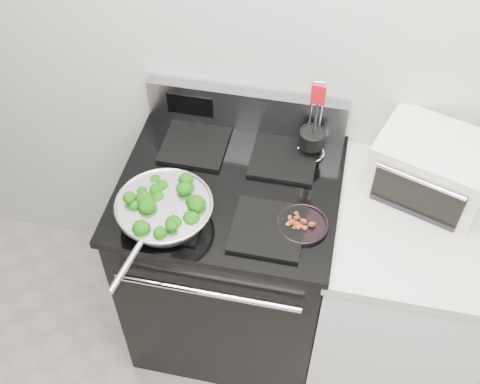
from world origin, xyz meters
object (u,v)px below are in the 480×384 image
(gas_range, at_px, (231,259))
(toaster_oven, at_px, (432,167))
(bacon_plate, at_px, (303,222))
(skillet, at_px, (164,210))
(utensil_holder, at_px, (312,142))

(gas_range, height_order, toaster_oven, toaster_oven)
(bacon_plate, bearing_deg, skillet, -171.11)
(skillet, height_order, bacon_plate, skillet)
(bacon_plate, distance_m, toaster_oven, 0.50)
(utensil_holder, height_order, toaster_oven, utensil_holder)
(skillet, xyz_separation_m, toaster_oven, (0.87, 0.36, 0.03))
(bacon_plate, distance_m, utensil_holder, 0.35)
(utensil_holder, distance_m, toaster_oven, 0.43)
(gas_range, xyz_separation_m, toaster_oven, (0.69, 0.16, 0.54))
(bacon_plate, xyz_separation_m, toaster_oven, (0.41, 0.29, 0.06))
(bacon_plate, xyz_separation_m, utensil_holder, (-0.02, 0.35, 0.04))
(gas_range, height_order, bacon_plate, gas_range)
(bacon_plate, relative_size, toaster_oven, 0.38)
(utensil_holder, bearing_deg, gas_range, -134.61)
(bacon_plate, bearing_deg, toaster_oven, 35.06)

